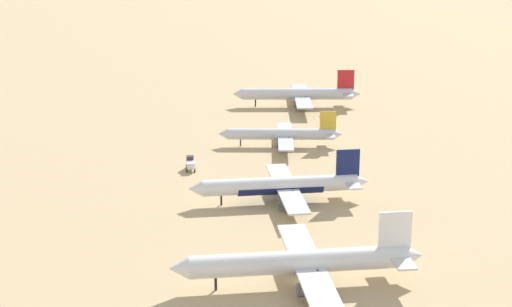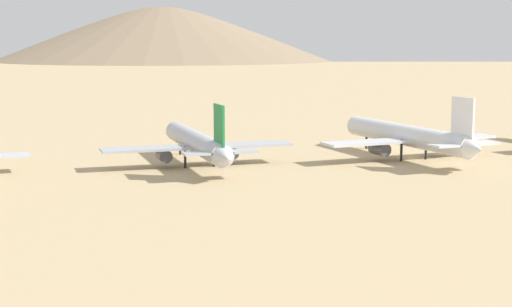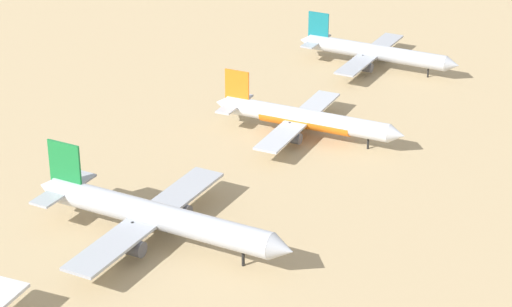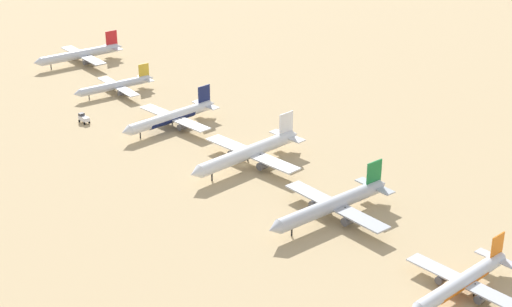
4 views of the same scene
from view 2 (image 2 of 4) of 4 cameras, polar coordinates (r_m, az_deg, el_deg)
ground_plane at (r=182.93m, az=11.40°, el=-0.32°), size 1807.86×1807.86×0.00m
parked_jet_3 at (r=180.93m, az=11.14°, el=1.27°), size 53.66×43.97×15.57m
parked_jet_4 at (r=168.09m, az=-4.40°, el=0.79°), size 51.52×41.99×14.86m
desert_hill_1 at (r=1074.32m, az=-6.69°, el=9.26°), size 460.58×460.58×90.48m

